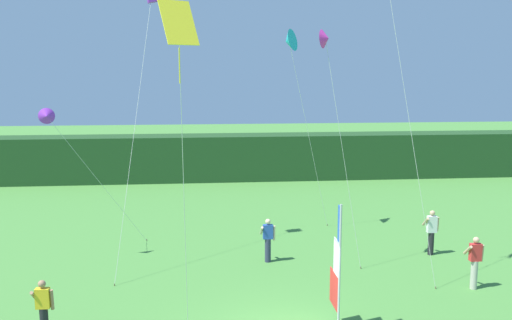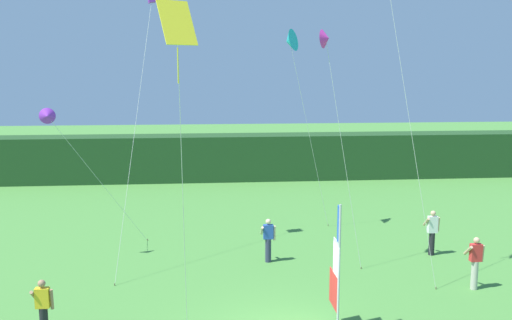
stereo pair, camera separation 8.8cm
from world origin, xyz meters
TOP-DOWN VIEW (x-y plane):
  - distant_treeline at (0.00, 22.20)m, footprint 80.00×2.40m
  - banner_flag at (1.25, 0.36)m, footprint 0.06×1.03m
  - person_near_banner at (6.43, 6.38)m, footprint 0.55×0.48m
  - person_mid_field at (-6.45, 0.82)m, footprint 0.55×0.48m
  - person_far_left at (0.11, 6.17)m, footprint 0.55×0.48m
  - person_far_right at (6.44, 2.97)m, footprint 0.55×0.48m
  - kite_cyan_delta_1 at (1.40, 9.78)m, footprint 2.45×1.46m
  - kite_purple_delta_3 at (-7.61, 6.63)m, footprint 3.35×2.77m
  - kite_yellow_diamond_4 at (-2.66, -2.08)m, footprint 0.81×2.55m
  - kite_magenta_delta_5 at (1.92, 5.25)m, footprint 1.71×0.69m

SIDE VIEW (x-z plane):
  - person_mid_field at x=-6.45m, z-range 0.05..1.65m
  - person_far_left at x=0.11m, z-range 0.05..1.68m
  - person_far_right at x=6.44m, z-range 0.06..1.80m
  - person_near_banner at x=6.43m, z-range 0.06..1.80m
  - distant_treeline at x=0.00m, z-range 0.00..2.89m
  - banner_flag at x=1.25m, z-range -0.08..3.55m
  - kite_purple_delta_3 at x=-7.61m, z-range 2.52..8.22m
  - kite_yellow_diamond_4 at x=-2.66m, z-range 3.36..11.73m
  - kite_magenta_delta_5 at x=1.92m, z-range 3.80..12.17m
  - kite_cyan_delta_1 at x=1.40m, z-range 3.83..12.52m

